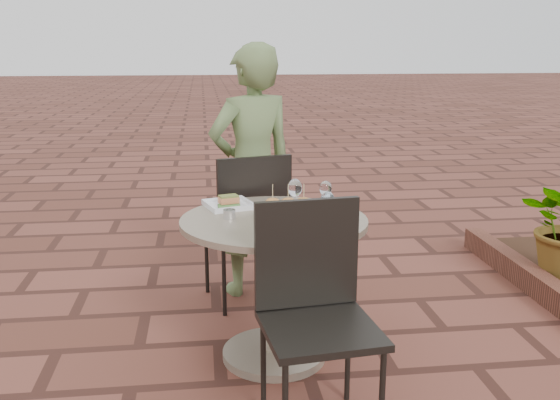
{
  "coord_description": "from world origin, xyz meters",
  "views": [
    {
      "loc": [
        -0.47,
        -2.63,
        1.54
      ],
      "look_at": [
        -0.11,
        0.23,
        0.82
      ],
      "focal_mm": 40.0,
      "sensor_mm": 36.0,
      "label": 1
    }
  ],
  "objects": [
    {
      "name": "diner",
      "position": [
        -0.17,
        1.13,
        0.78
      ],
      "size": [
        0.67,
        0.56,
        1.56
      ],
      "primitive_type": "imported",
      "rotation": [
        0.0,
        0.0,
        3.54
      ],
      "color": "#566B3A",
      "rests_on": "ground"
    },
    {
      "name": "plate_sliders",
      "position": [
        -0.08,
        0.16,
        0.77
      ],
      "size": [
        0.29,
        0.29,
        0.18
      ],
      "rotation": [
        0.0,
        0.0,
        -0.05
      ],
      "color": "white",
      "rests_on": "cafe_table"
    },
    {
      "name": "wine_glass_far",
      "position": [
        0.14,
        0.37,
        0.83
      ],
      "size": [
        0.06,
        0.06,
        0.15
      ],
      "color": "white",
      "rests_on": "cafe_table"
    },
    {
      "name": "steel_ramekin",
      "position": [
        -0.35,
        0.25,
        0.75
      ],
      "size": [
        0.07,
        0.07,
        0.04
      ],
      "primitive_type": "cylinder",
      "rotation": [
        0.0,
        0.0,
        -0.28
      ],
      "color": "silver",
      "rests_on": "cafe_table"
    },
    {
      "name": "ground",
      "position": [
        0.0,
        0.0,
        0.0
      ],
      "size": [
        60.0,
        60.0,
        0.0
      ],
      "primitive_type": "plane",
      "color": "brown",
      "rests_on": "ground"
    },
    {
      "name": "cafe_table",
      "position": [
        -0.14,
        0.23,
        0.48
      ],
      "size": [
        0.9,
        0.9,
        0.73
      ],
      "color": "gray",
      "rests_on": "ground"
    },
    {
      "name": "cutlery_set",
      "position": [
        0.15,
        0.11,
        0.73
      ],
      "size": [
        0.14,
        0.21,
        0.0
      ],
      "primitive_type": null,
      "rotation": [
        0.0,
        0.0,
        0.36
      ],
      "color": "silver",
      "rests_on": "cafe_table"
    },
    {
      "name": "plate_salmon",
      "position": [
        -0.35,
        0.47,
        0.75
      ],
      "size": [
        0.28,
        0.28,
        0.06
      ],
      "rotation": [
        0.0,
        0.0,
        0.29
      ],
      "color": "white",
      "rests_on": "cafe_table"
    },
    {
      "name": "chair_far",
      "position": [
        -0.21,
        0.89,
        0.55
      ],
      "size": [
        0.54,
        0.54,
        0.93
      ],
      "rotation": [
        0.0,
        0.0,
        3.4
      ],
      "color": "black",
      "rests_on": "ground"
    },
    {
      "name": "wine_glass_mid",
      "position": [
        -0.03,
        0.32,
        0.85
      ],
      "size": [
        0.07,
        0.07,
        0.17
      ],
      "color": "white",
      "rests_on": "cafe_table"
    },
    {
      "name": "chair_near",
      "position": [
        -0.04,
        -0.32,
        0.55
      ],
      "size": [
        0.49,
        0.49,
        0.93
      ],
      "rotation": [
        0.0,
        0.0,
        0.12
      ],
      "color": "black",
      "rests_on": "ground"
    },
    {
      "name": "wine_glass_right",
      "position": [
        0.09,
        0.1,
        0.84
      ],
      "size": [
        0.07,
        0.07,
        0.16
      ],
      "color": "white",
      "rests_on": "cafe_table"
    },
    {
      "name": "plate_tuna",
      "position": [
        -0.08,
        0.08,
        0.75
      ],
      "size": [
        0.32,
        0.32,
        0.03
      ],
      "rotation": [
        0.0,
        0.0,
        -0.26
      ],
      "color": "white",
      "rests_on": "cafe_table"
    }
  ]
}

